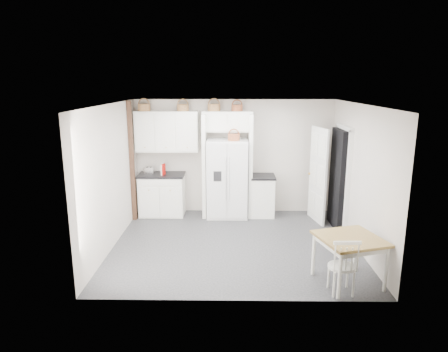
{
  "coord_description": "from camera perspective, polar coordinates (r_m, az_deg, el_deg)",
  "views": [
    {
      "loc": [
        -0.09,
        -7.03,
        2.99
      ],
      "look_at": [
        -0.2,
        0.4,
        1.22
      ],
      "focal_mm": 32.0,
      "sensor_mm": 36.0,
      "label": 1
    }
  ],
  "objects": [
    {
      "name": "floor",
      "position": [
        7.64,
        1.51,
        -9.67
      ],
      "size": [
        4.5,
        4.5,
        0.0
      ],
      "primitive_type": "plane",
      "color": "black",
      "rests_on": "ground"
    },
    {
      "name": "counter_left",
      "position": [
        9.1,
        -8.92,
        0.18
      ],
      "size": [
        1.03,
        0.67,
        0.04
      ],
      "primitive_type": "cube",
      "color": "black",
      "rests_on": "base_cab_left"
    },
    {
      "name": "door_slab",
      "position": [
        8.79,
        13.27,
        0.11
      ],
      "size": [
        0.21,
        0.79,
        2.05
      ],
      "primitive_type": "cube",
      "rotation": [
        0.0,
        0.0,
        -1.36
      ],
      "color": "white",
      "rests_on": "floor"
    },
    {
      "name": "bridge_cabinet",
      "position": [
        8.9,
        0.49,
        7.8
      ],
      "size": [
        1.12,
        0.34,
        0.45
      ],
      "primitive_type": "cube",
      "color": "white",
      "rests_on": "wall_back"
    },
    {
      "name": "basket_fridge_b",
      "position": [
        8.66,
        1.4,
        5.54
      ],
      "size": [
        0.25,
        0.25,
        0.14
      ],
      "primitive_type": "cylinder",
      "color": "brown",
      "rests_on": "refrigerator"
    },
    {
      "name": "counter_right",
      "position": [
        9.0,
        5.57,
        -0.06
      ],
      "size": [
        0.54,
        0.65,
        0.04
      ],
      "primitive_type": "cube",
      "color": "black",
      "rests_on": "base_cab_right"
    },
    {
      "name": "base_cab_right",
      "position": [
        9.12,
        5.5,
        -2.89
      ],
      "size": [
        0.5,
        0.61,
        0.89
      ],
      "primitive_type": "cube",
      "color": "white",
      "rests_on": "floor"
    },
    {
      "name": "refrigerator",
      "position": [
        8.93,
        0.47,
        -0.35
      ],
      "size": [
        0.9,
        0.72,
        1.74
      ],
      "primitive_type": "cube",
      "color": "white",
      "rests_on": "floor"
    },
    {
      "name": "toaster",
      "position": [
        9.12,
        -10.66,
        0.77
      ],
      "size": [
        0.24,
        0.15,
        0.15
      ],
      "primitive_type": "cube",
      "rotation": [
        0.0,
        0.0,
        -0.11
      ],
      "color": "silver",
      "rests_on": "counter_left"
    },
    {
      "name": "cookbook_cream",
      "position": [
        8.98,
        -8.86,
        0.91
      ],
      "size": [
        0.03,
        0.16,
        0.23
      ],
      "primitive_type": "cube",
      "rotation": [
        0.0,
        0.0,
        0.0
      ],
      "color": "beige",
      "rests_on": "counter_left"
    },
    {
      "name": "cookbook_red",
      "position": [
        8.98,
        -8.65,
        0.94
      ],
      "size": [
        0.07,
        0.17,
        0.24
      ],
      "primitive_type": "cube",
      "rotation": [
        0.0,
        0.0,
        -0.24
      ],
      "color": "#AC0D09",
      "rests_on": "counter_left"
    },
    {
      "name": "base_cab_left",
      "position": [
        9.22,
        -8.81,
        -2.73
      ],
      "size": [
        0.99,
        0.62,
        0.92
      ],
      "primitive_type": "cube",
      "color": "white",
      "rests_on": "floor"
    },
    {
      "name": "wall_right",
      "position": [
        7.6,
        18.8,
        -0.19
      ],
      "size": [
        0.0,
        4.0,
        4.0
      ],
      "primitive_type": "plane",
      "rotation": [
        1.57,
        0.0,
        -1.57
      ],
      "color": "#B3ADA3",
      "rests_on": "floor"
    },
    {
      "name": "doorway_void",
      "position": [
        8.56,
        16.09,
        -0.41
      ],
      "size": [
        0.18,
        0.85,
        2.05
      ],
      "primitive_type": "cube",
      "color": "black",
      "rests_on": "floor"
    },
    {
      "name": "wall_back",
      "position": [
        9.18,
        1.43,
        2.77
      ],
      "size": [
        4.5,
        0.0,
        4.5
      ],
      "primitive_type": "plane",
      "rotation": [
        1.57,
        0.0,
        0.0
      ],
      "color": "#B3ADA3",
      "rests_on": "floor"
    },
    {
      "name": "basket_upper_a",
      "position": [
        9.07,
        -11.35,
        9.57
      ],
      "size": [
        0.27,
        0.27,
        0.16
      ],
      "primitive_type": "cylinder",
      "color": "brown",
      "rests_on": "upper_cabinet"
    },
    {
      "name": "ceiling",
      "position": [
        7.04,
        1.64,
        10.21
      ],
      "size": [
        4.5,
        4.5,
        0.0
      ],
      "primitive_type": "plane",
      "color": "white",
      "rests_on": "wall_back"
    },
    {
      "name": "trim_post",
      "position": [
        8.8,
        -13.02,
        1.97
      ],
      "size": [
        0.09,
        0.09,
        2.6
      ],
      "primitive_type": "cube",
      "color": "black",
      "rests_on": "floor"
    },
    {
      "name": "dining_table",
      "position": [
        6.42,
        17.35,
        -11.4
      ],
      "size": [
        1.09,
        1.09,
        0.73
      ],
      "primitive_type": "cube",
      "rotation": [
        0.0,
        0.0,
        0.29
      ],
      "color": "brown",
      "rests_on": "floor"
    },
    {
      "name": "basket_upper_c",
      "position": [
        8.94,
        -5.9,
        9.69
      ],
      "size": [
        0.26,
        0.26,
        0.15
      ],
      "primitive_type": "cylinder",
      "color": "brown",
      "rests_on": "upper_cabinet"
    },
    {
      "name": "basket_bridge_a",
      "position": [
        8.88,
        -1.44,
        9.75
      ],
      "size": [
        0.28,
        0.28,
        0.16
      ],
      "primitive_type": "cylinder",
      "color": "brown",
      "rests_on": "bridge_cabinet"
    },
    {
      "name": "basket_bridge_b",
      "position": [
        8.88,
        1.87,
        9.69
      ],
      "size": [
        0.24,
        0.24,
        0.14
      ],
      "primitive_type": "cylinder",
      "color": "brown",
      "rests_on": "bridge_cabinet"
    },
    {
      "name": "fridge_panel_left",
      "position": [
        8.94,
        -2.8,
        1.48
      ],
      "size": [
        0.08,
        0.6,
        2.3
      ],
      "primitive_type": "cube",
      "color": "white",
      "rests_on": "floor"
    },
    {
      "name": "windsor_chair",
      "position": [
        6.09,
        16.47,
        -12.29
      ],
      "size": [
        0.41,
        0.37,
        0.81
      ],
      "primitive_type": "cube",
      "rotation": [
        0.0,
        0.0,
        0.03
      ],
      "color": "white",
      "rests_on": "floor"
    },
    {
      "name": "fridge_panel_right",
      "position": [
        8.93,
        3.75,
        1.46
      ],
      "size": [
        0.08,
        0.6,
        2.3
      ],
      "primitive_type": "cube",
      "color": "white",
      "rests_on": "floor"
    },
    {
      "name": "wall_left",
      "position": [
        7.54,
        -15.79,
        -0.07
      ],
      "size": [
        0.0,
        4.0,
        4.0
      ],
      "primitive_type": "plane",
      "rotation": [
        1.57,
        0.0,
        1.57
      ],
      "color": "#B3ADA3",
      "rests_on": "floor"
    },
    {
      "name": "upper_cabinet",
      "position": [
        9.03,
        -8.16,
        6.32
      ],
      "size": [
        1.4,
        0.34,
        0.9
      ],
      "primitive_type": "cube",
      "color": "white",
      "rests_on": "wall_back"
    }
  ]
}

